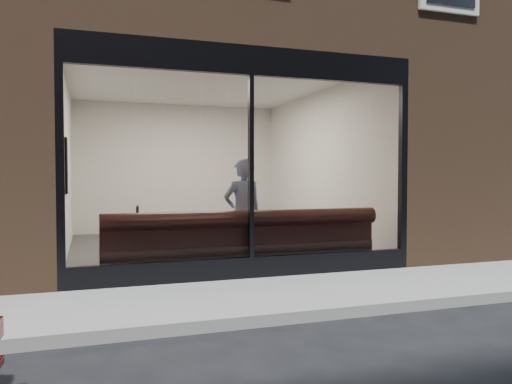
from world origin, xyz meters
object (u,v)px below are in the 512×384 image
object	(u,v)px
banquette	(242,258)
cafe_chair_left	(126,251)
cafe_table_right	(302,214)
person	(243,215)
cafe_table_left	(148,219)

from	to	relation	value
banquette	cafe_chair_left	xyz separation A→B (m)	(-1.58, 1.14, 0.01)
cafe_table_right	cafe_chair_left	bearing A→B (deg)	179.73
cafe_table_right	cafe_chair_left	world-z (taller)	cafe_table_right
banquette	cafe_chair_left	bearing A→B (deg)	144.30
person	cafe_table_right	distance (m)	1.67
person	cafe_table_right	bearing A→B (deg)	-155.05
banquette	cafe_table_right	world-z (taller)	cafe_table_right
cafe_table_right	banquette	bearing A→B (deg)	-142.04
banquette	cafe_chair_left	size ratio (longest dim) A/B	9.52
cafe_table_right	cafe_table_left	bearing A→B (deg)	-179.86
cafe_table_left	cafe_chair_left	distance (m)	0.61
person	cafe_table_left	distance (m)	1.60
person	cafe_table_right	size ratio (longest dim) A/B	2.79
person	cafe_chair_left	xyz separation A→B (m)	(-1.64, 0.95, -0.60)
person	cafe_chair_left	distance (m)	1.99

